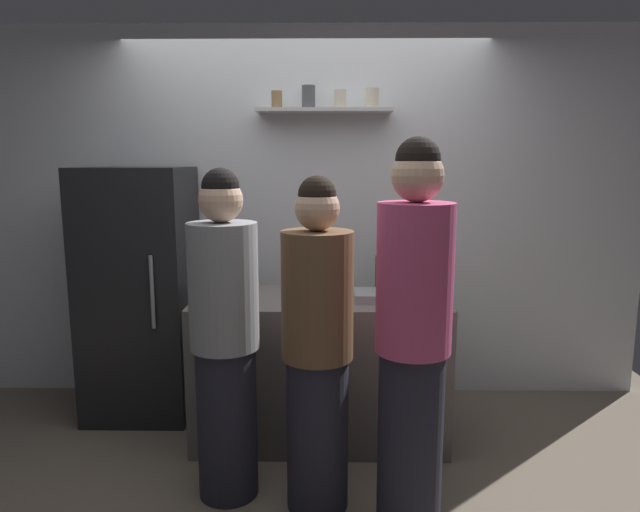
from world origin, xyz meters
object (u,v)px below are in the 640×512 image
wine_bottle_amber_glass (411,273)px  person_grey_hoodie (225,340)px  wine_bottle_pale_glass (340,271)px  refrigerator (141,292)px  water_bottle_plastic (318,285)px  person_brown_jacket (317,350)px  wine_bottle_green_glass (381,271)px  baking_pan (383,296)px  utensil_holder (225,294)px  wine_bottle_dark_glass (221,271)px  person_pink_top (413,339)px

wine_bottle_amber_glass → person_grey_hoodie: bearing=-143.9°
wine_bottle_pale_glass → refrigerator: bearing=175.5°
water_bottle_plastic → person_brown_jacket: bearing=-89.5°
wine_bottle_green_glass → person_brown_jacket: (-0.38, -0.93, -0.20)m
wine_bottle_pale_glass → person_brown_jacket: 1.00m
refrigerator → wine_bottle_green_glass: size_ratio=5.00×
baking_pan → utensil_holder: bearing=-172.4°
utensil_holder → wine_bottle_pale_glass: size_ratio=0.74×
wine_bottle_dark_glass → wine_bottle_pale_glass: bearing=0.9°
refrigerator → wine_bottle_dark_glass: bearing=-11.7°
wine_bottle_amber_glass → wine_bottle_green_glass: size_ratio=1.01×
wine_bottle_pale_glass → wine_bottle_dark_glass: size_ratio=0.96×
baking_pan → wine_bottle_pale_glass: bearing=129.1°
wine_bottle_amber_glass → baking_pan: bearing=-138.2°
wine_bottle_amber_glass → person_pink_top: 0.98m
person_pink_top → baking_pan: bearing=-170.3°
water_bottle_plastic → utensil_holder: bearing=-171.3°
utensil_holder → wine_bottle_amber_glass: size_ratio=0.67×
wine_bottle_amber_glass → water_bottle_plastic: size_ratio=1.49×
wine_bottle_dark_glass → person_pink_top: person_pink_top is taller
refrigerator → person_pink_top: bearing=-36.5°
refrigerator → person_pink_top: 2.03m
wine_bottle_pale_glass → person_grey_hoodie: 1.07m
baking_pan → person_pink_top: (0.06, -0.80, -0.01)m
wine_bottle_dark_glass → person_grey_hoodie: person_grey_hoodie is taller
wine_bottle_amber_glass → wine_bottle_pale_glass: size_ratio=1.11×
baking_pan → wine_bottle_green_glass: size_ratio=1.03×
water_bottle_plastic → person_pink_top: bearing=-60.1°
wine_bottle_pale_glass → person_grey_hoodie: person_grey_hoodie is taller
baking_pan → wine_bottle_pale_glass: wine_bottle_pale_glass is taller
refrigerator → person_grey_hoodie: person_grey_hoodie is taller
wine_bottle_amber_glass → person_grey_hoodie: size_ratio=0.20×
wine_bottle_amber_glass → person_pink_top: person_pink_top is taller
wine_bottle_dark_glass → refrigerator: bearing=168.3°
person_pink_top → person_brown_jacket: (-0.43, 0.13, -0.10)m
baking_pan → utensil_holder: size_ratio=1.53×
person_grey_hoodie → person_brown_jacket: bearing=175.4°
person_grey_hoodie → water_bottle_plastic: bearing=-123.3°
wine_bottle_dark_glass → person_pink_top: size_ratio=0.17×
wine_bottle_dark_glass → water_bottle_plastic: 0.71m
wine_bottle_green_glass → person_brown_jacket: 1.03m
wine_bottle_pale_glass → person_brown_jacket: bearing=-97.6°
person_pink_top → wine_bottle_amber_glass: bearing=177.8°
wine_bottle_dark_glass → person_pink_top: bearing=-45.6°
utensil_holder → wine_bottle_pale_glass: (0.66, 0.42, 0.06)m
wine_bottle_dark_glass → water_bottle_plastic: bearing=-27.6°
water_bottle_plastic → person_pink_top: 0.88m
refrigerator → wine_bottle_pale_glass: size_ratio=5.50×
refrigerator → utensil_holder: size_ratio=7.44×
refrigerator → utensil_holder: refrigerator is taller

